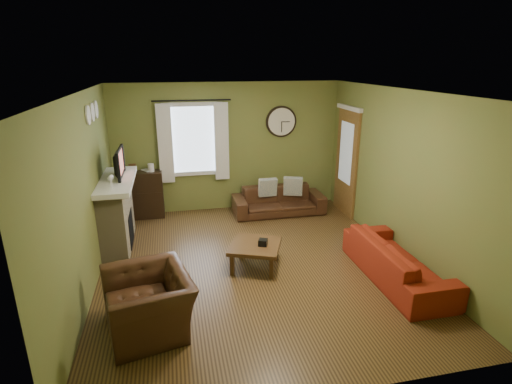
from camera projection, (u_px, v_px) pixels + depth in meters
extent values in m
cube|color=#50381D|center=(255.00, 265.00, 6.14)|extent=(4.60, 5.20, 0.00)
cube|color=white|center=(255.00, 92.00, 5.32)|extent=(4.60, 5.20, 0.00)
cube|color=olive|center=(85.00, 195.00, 5.27)|extent=(0.00, 5.20, 2.60)
cube|color=olive|center=(400.00, 175.00, 6.19)|extent=(0.00, 5.20, 2.60)
cube|color=olive|center=(228.00, 148.00, 8.14)|extent=(4.60, 0.00, 2.60)
cube|color=olive|center=(321.00, 275.00, 3.32)|extent=(4.60, 0.00, 2.60)
cube|color=tan|center=(117.00, 216.00, 6.61)|extent=(0.40, 1.40, 1.10)
cube|color=black|center=(130.00, 228.00, 6.73)|extent=(0.04, 0.60, 0.55)
cube|color=white|center=(115.00, 181.00, 6.43)|extent=(0.58, 1.60, 0.08)
imported|color=black|center=(116.00, 166.00, 6.51)|extent=(0.08, 0.60, 0.35)
cube|color=#994C3F|center=(120.00, 163.00, 6.50)|extent=(0.02, 0.62, 0.36)
cylinder|color=white|center=(88.00, 115.00, 5.71)|extent=(0.28, 0.28, 0.03)
cylinder|color=white|center=(92.00, 112.00, 6.04)|extent=(0.28, 0.28, 0.03)
cylinder|color=white|center=(96.00, 109.00, 6.36)|extent=(0.28, 0.28, 0.03)
cylinder|color=black|center=(192.00, 100.00, 7.58)|extent=(0.03, 0.03, 1.50)
cube|color=white|center=(165.00, 144.00, 7.73)|extent=(0.28, 0.04, 1.55)
cube|color=white|center=(222.00, 142.00, 7.95)|extent=(0.28, 0.04, 1.55)
cube|color=brown|center=(346.00, 163.00, 7.98)|extent=(0.05, 0.90, 2.10)
imported|color=#4B3119|center=(144.00, 170.00, 7.76)|extent=(0.27, 0.28, 0.02)
imported|color=#3C2214|center=(279.00, 201.00, 8.15)|extent=(1.84, 0.72, 0.54)
cube|color=#9DA49F|center=(293.00, 186.00, 8.14)|extent=(0.40, 0.23, 0.38)
cube|color=#9DA49F|center=(268.00, 187.00, 8.07)|extent=(0.37, 0.12, 0.37)
imported|color=maroon|center=(397.00, 260.00, 5.68)|extent=(0.77, 1.97, 0.58)
imported|color=#3C2214|center=(149.00, 302.00, 4.60)|extent=(1.14, 1.24, 0.69)
cube|color=black|center=(263.00, 244.00, 5.92)|extent=(0.16, 0.16, 0.10)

